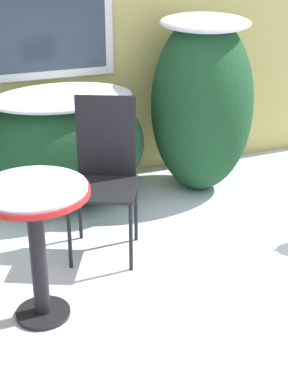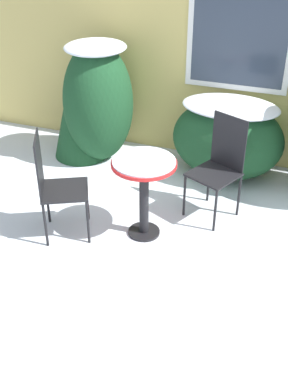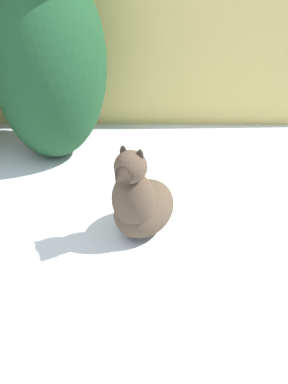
% 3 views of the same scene
% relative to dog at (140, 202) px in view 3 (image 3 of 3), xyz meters
% --- Properties ---
extents(shrub_right, '(0.78, 0.82, 1.36)m').
position_rel_dog_xyz_m(shrub_right, '(-0.62, 1.02, 0.50)').
color(shrub_right, '#194223').
rests_on(shrub_right, ground_plane).
extents(dog, '(0.48, 0.61, 0.61)m').
position_rel_dog_xyz_m(dog, '(0.00, 0.00, 0.00)').
color(dog, '#4C3D2D').
rests_on(dog, ground_plane).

